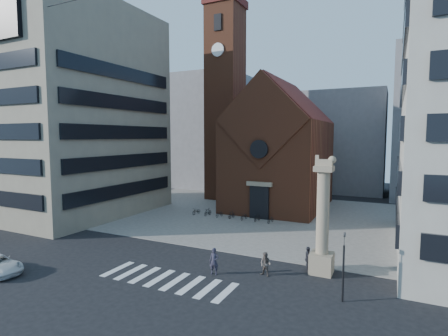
{
  "coord_description": "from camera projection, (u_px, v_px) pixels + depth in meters",
  "views": [
    {
      "loc": [
        14.51,
        -22.45,
        9.99
      ],
      "look_at": [
        -0.42,
        8.0,
        6.93
      ],
      "focal_mm": 28.0,
      "sensor_mm": 36.0,
      "label": 1
    }
  ],
  "objects": [
    {
      "name": "ground",
      "position": [
        184.0,
        264.0,
        27.33
      ],
      "size": [
        120.0,
        120.0,
        0.0
      ],
      "primitive_type": "plane",
      "color": "black",
      "rests_on": "ground"
    },
    {
      "name": "piazza",
      "position": [
        265.0,
        215.0,
        44.32
      ],
      "size": [
        46.0,
        30.0,
        0.05
      ],
      "primitive_type": "cube",
      "color": "gray",
      "rests_on": "ground"
    },
    {
      "name": "zebra_crossing",
      "position": [
        167.0,
        280.0,
        24.41
      ],
      "size": [
        10.2,
        3.2,
        0.01
      ],
      "primitive_type": null,
      "color": "white",
      "rests_on": "ground"
    },
    {
      "name": "church",
      "position": [
        280.0,
        151.0,
        49.0
      ],
      "size": [
        12.0,
        16.65,
        18.0
      ],
      "color": "brown",
      "rests_on": "ground"
    },
    {
      "name": "campanile",
      "position": [
        225.0,
        100.0,
        55.34
      ],
      "size": [
        5.5,
        5.5,
        31.2
      ],
      "color": "brown",
      "rests_on": "ground"
    },
    {
      "name": "building_left",
      "position": [
        69.0,
        114.0,
        45.63
      ],
      "size": [
        18.0,
        20.0,
        26.0
      ],
      "primitive_type": "cube",
      "color": "gray",
      "rests_on": "ground"
    },
    {
      "name": "bg_block_left",
      "position": [
        207.0,
        132.0,
        70.88
      ],
      "size": [
        16.0,
        14.0,
        22.0
      ],
      "primitive_type": "cube",
      "color": "gray",
      "rests_on": "ground"
    },
    {
      "name": "bg_block_mid",
      "position": [
        344.0,
        142.0,
        64.13
      ],
      "size": [
        14.0,
        12.0,
        18.0
      ],
      "primitive_type": "cube",
      "color": "gray",
      "rests_on": "ground"
    },
    {
      "name": "lion_column",
      "position": [
        323.0,
        227.0,
        25.32
      ],
      "size": [
        1.63,
        1.6,
        8.68
      ],
      "color": "gray",
      "rests_on": "ground"
    },
    {
      "name": "traffic_light",
      "position": [
        343.0,
        265.0,
        20.97
      ],
      "size": [
        0.13,
        0.16,
        4.3
      ],
      "color": "black",
      "rests_on": "ground"
    },
    {
      "name": "pedestrian_0",
      "position": [
        214.0,
        261.0,
        25.3
      ],
      "size": [
        0.76,
        0.54,
        1.94
      ],
      "primitive_type": "imported",
      "rotation": [
        0.0,
        0.0,
        0.11
      ],
      "color": "#2A2736",
      "rests_on": "ground"
    },
    {
      "name": "pedestrian_1",
      "position": [
        266.0,
        264.0,
        25.02
      ],
      "size": [
        0.94,
        0.8,
        1.73
      ],
      "primitive_type": "imported",
      "rotation": [
        0.0,
        0.0,
        -0.18
      ],
      "color": "#5C504A",
      "rests_on": "ground"
    },
    {
      "name": "pedestrian_2",
      "position": [
        308.0,
        259.0,
        25.99
      ],
      "size": [
        0.82,
        1.16,
        1.83
      ],
      "primitive_type": "imported",
      "rotation": [
        0.0,
        0.0,
        1.95
      ],
      "color": "#292A32",
      "rests_on": "ground"
    },
    {
      "name": "scooter_0",
      "position": [
        196.0,
        211.0,
        44.75
      ],
      "size": [
        0.73,
        1.61,
        0.82
      ],
      "primitive_type": "imported",
      "rotation": [
        0.0,
        0.0,
        -0.12
      ],
      "color": "black",
      "rests_on": "piazza"
    },
    {
      "name": "scooter_1",
      "position": [
        208.0,
        212.0,
        44.01
      ],
      "size": [
        0.6,
        1.55,
        0.91
      ],
      "primitive_type": "imported",
      "rotation": [
        0.0,
        0.0,
        -0.12
      ],
      "color": "black",
      "rests_on": "piazza"
    },
    {
      "name": "scooter_2",
      "position": [
        220.0,
        214.0,
        43.29
      ],
      "size": [
        0.73,
        1.61,
        0.82
      ],
      "primitive_type": "imported",
      "rotation": [
        0.0,
        0.0,
        -0.12
      ],
      "color": "black",
      "rests_on": "piazza"
    },
    {
      "name": "scooter_3",
      "position": [
        232.0,
        215.0,
        42.56
      ],
      "size": [
        0.6,
        1.55,
        0.91
      ],
      "primitive_type": "imported",
      "rotation": [
        0.0,
        0.0,
        -0.12
      ],
      "color": "black",
      "rests_on": "piazza"
    },
    {
      "name": "scooter_4",
      "position": [
        244.0,
        216.0,
        41.83
      ],
      "size": [
        0.73,
        1.61,
        0.82
      ],
      "primitive_type": "imported",
      "rotation": [
        0.0,
        0.0,
        -0.12
      ],
      "color": "black",
      "rests_on": "piazza"
    },
    {
      "name": "scooter_5",
      "position": [
        257.0,
        217.0,
        41.1
      ],
      "size": [
        0.6,
        1.55,
        0.91
      ],
      "primitive_type": "imported",
      "rotation": [
        0.0,
        0.0,
        -0.12
      ],
      "color": "black",
      "rests_on": "piazza"
    },
    {
      "name": "scooter_6",
      "position": [
        271.0,
        219.0,
        40.38
      ],
      "size": [
        0.73,
        1.61,
        0.82
      ],
      "primitive_type": "imported",
      "rotation": [
        0.0,
        0.0,
        -0.12
      ],
      "color": "black",
      "rests_on": "piazza"
    }
  ]
}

